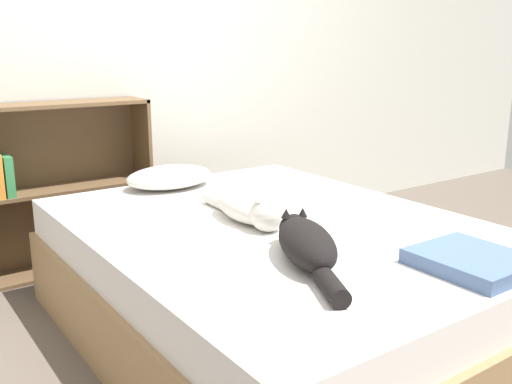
{
  "coord_description": "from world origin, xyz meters",
  "views": [
    {
      "loc": [
        -1.35,
        -1.76,
        1.2
      ],
      "look_at": [
        0.0,
        0.15,
        0.6
      ],
      "focal_mm": 40.0,
      "sensor_mm": 36.0,
      "label": 1
    }
  ],
  "objects_px": {
    "cat_light": "(249,208)",
    "cat_dark": "(306,243)",
    "pillow": "(170,177)",
    "bookshelf": "(52,185)",
    "bed": "(276,281)"
  },
  "relations": [
    {
      "from": "bed",
      "to": "cat_light",
      "type": "bearing_deg",
      "value": 141.12
    },
    {
      "from": "bookshelf",
      "to": "cat_dark",
      "type": "bearing_deg",
      "value": -78.75
    },
    {
      "from": "cat_dark",
      "to": "pillow",
      "type": "bearing_deg",
      "value": 20.35
    },
    {
      "from": "bed",
      "to": "cat_light",
      "type": "xyz_separation_m",
      "value": [
        -0.09,
        0.07,
        0.32
      ]
    },
    {
      "from": "pillow",
      "to": "bookshelf",
      "type": "bearing_deg",
      "value": 130.26
    },
    {
      "from": "pillow",
      "to": "cat_light",
      "type": "height_order",
      "value": "cat_light"
    },
    {
      "from": "cat_light",
      "to": "cat_dark",
      "type": "distance_m",
      "value": 0.47
    },
    {
      "from": "pillow",
      "to": "bookshelf",
      "type": "relative_size",
      "value": 0.47
    },
    {
      "from": "bed",
      "to": "bookshelf",
      "type": "relative_size",
      "value": 2.06
    },
    {
      "from": "cat_light",
      "to": "bookshelf",
      "type": "distance_m",
      "value": 1.33
    },
    {
      "from": "bookshelf",
      "to": "cat_light",
      "type": "bearing_deg",
      "value": -70.89
    },
    {
      "from": "cat_light",
      "to": "bed",
      "type": "bearing_deg",
      "value": 54.05
    },
    {
      "from": "bed",
      "to": "pillow",
      "type": "relative_size",
      "value": 4.34
    },
    {
      "from": "bed",
      "to": "cat_dark",
      "type": "xyz_separation_m",
      "value": [
        -0.18,
        -0.4,
        0.32
      ]
    },
    {
      "from": "bed",
      "to": "pillow",
      "type": "bearing_deg",
      "value": 95.49
    }
  ]
}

